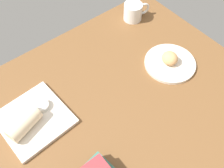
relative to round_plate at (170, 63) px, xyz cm
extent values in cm
cube|color=brown|center=(-27.72, 1.13, -2.70)|extent=(110.00, 90.00, 4.00)
cylinder|color=silver|center=(0.00, 0.00, 0.00)|extent=(22.47, 22.47, 1.40)
ellipsoid|color=tan|center=(-0.57, 0.37, 3.41)|extent=(6.80, 7.21, 5.42)
cube|color=silver|center=(-60.39, 12.74, 0.10)|extent=(25.81, 25.81, 1.60)
cylinder|color=silver|center=(-55.37, 14.95, 1.93)|extent=(5.69, 5.69, 2.06)
cylinder|color=#CD612A|center=(-55.37, 14.95, 2.66)|extent=(4.66, 4.66, 0.40)
cylinder|color=beige|center=(-64.40, 10.97, 3.96)|extent=(14.36, 9.72, 6.12)
cylinder|color=white|center=(7.29, 33.31, 3.62)|extent=(9.17, 9.17, 8.64)
cylinder|color=#A56B4A|center=(7.29, 33.31, 7.34)|extent=(7.52, 7.52, 0.40)
torus|color=white|center=(13.08, 31.71, 3.62)|extent=(6.47, 2.86, 6.38)
camera|label=1|loc=(-66.55, -42.13, 87.59)|focal=41.69mm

